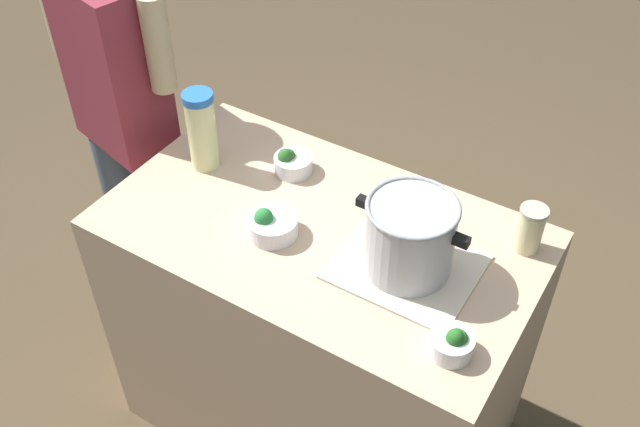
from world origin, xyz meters
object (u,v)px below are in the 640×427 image
(lemonade_pitcher, at_px, (202,130))
(mason_jar, at_px, (530,229))
(broccoli_bowl_back, at_px, (453,343))
(person_cook, at_px, (126,123))
(cooking_pot, at_px, (410,236))
(broccoli_bowl_front, at_px, (271,225))
(broccoli_bowl_center, at_px, (292,163))

(lemonade_pitcher, distance_m, mason_jar, 0.95)
(broccoli_bowl_back, distance_m, person_cook, 1.37)
(cooking_pot, height_order, broccoli_bowl_back, cooking_pot)
(mason_jar, bearing_deg, broccoli_bowl_back, 86.51)
(cooking_pot, xyz_separation_m, mason_jar, (-0.23, -0.23, -0.05))
(cooking_pot, relative_size, broccoli_bowl_front, 2.19)
(broccoli_bowl_back, height_order, person_cook, person_cook)
(person_cook, bearing_deg, broccoli_bowl_front, 162.99)
(broccoli_bowl_center, distance_m, broccoli_bowl_back, 0.76)
(broccoli_bowl_back, bearing_deg, broccoli_bowl_center, -28.00)
(broccoli_bowl_front, distance_m, broccoli_bowl_back, 0.58)
(cooking_pot, relative_size, broccoli_bowl_center, 2.63)
(mason_jar, xyz_separation_m, broccoli_bowl_front, (0.60, 0.31, -0.04))
(broccoli_bowl_center, xyz_separation_m, broccoli_bowl_back, (-0.67, 0.36, 0.00))
(broccoli_bowl_front, xyz_separation_m, broccoli_bowl_back, (-0.57, 0.11, 0.00))
(broccoli_bowl_center, bearing_deg, cooking_pot, 159.34)
(cooking_pot, bearing_deg, broccoli_bowl_back, 138.68)
(cooking_pot, height_order, broccoli_bowl_front, cooking_pot)
(broccoli_bowl_front, xyz_separation_m, person_cook, (0.76, -0.23, -0.09))
(person_cook, bearing_deg, mason_jar, -176.80)
(lemonade_pitcher, relative_size, broccoli_bowl_back, 2.40)
(broccoli_bowl_back, bearing_deg, lemonade_pitcher, -15.29)
(lemonade_pitcher, bearing_deg, person_cook, -11.88)
(broccoli_bowl_front, distance_m, person_cook, 0.79)
(cooking_pot, relative_size, mason_jar, 2.21)
(lemonade_pitcher, relative_size, broccoli_bowl_center, 2.18)
(lemonade_pitcher, height_order, person_cook, person_cook)
(mason_jar, bearing_deg, broccoli_bowl_front, 27.19)
(lemonade_pitcher, xyz_separation_m, broccoli_bowl_back, (-0.91, 0.25, -0.09))
(broccoli_bowl_center, bearing_deg, lemonade_pitcher, 24.94)
(cooking_pot, relative_size, person_cook, 0.19)
(broccoli_bowl_front, bearing_deg, cooking_pot, -168.10)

